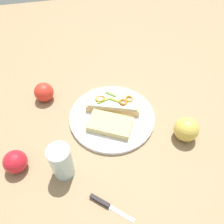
% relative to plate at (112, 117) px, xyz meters
% --- Properties ---
extents(ground_plane, '(2.00, 2.00, 0.00)m').
position_rel_plate_xyz_m(ground_plane, '(0.00, 0.00, -0.01)').
color(ground_plane, '#927452').
rests_on(ground_plane, ground).
extents(plate, '(0.30, 0.30, 0.01)m').
position_rel_plate_xyz_m(plate, '(0.00, 0.00, 0.00)').
color(plate, white).
rests_on(plate, ground_plane).
extents(sandwich, '(0.15, 0.21, 0.05)m').
position_rel_plate_xyz_m(sandwich, '(-0.04, 0.02, 0.03)').
color(sandwich, tan).
rests_on(sandwich, plate).
extents(bread_slice_side, '(0.14, 0.17, 0.02)m').
position_rel_plate_xyz_m(bread_slice_side, '(0.05, -0.02, 0.02)').
color(bread_slice_side, tan).
rests_on(bread_slice_side, plate).
extents(apple_0, '(0.09, 0.09, 0.08)m').
position_rel_plate_xyz_m(apple_0, '(0.13, 0.22, 0.03)').
color(apple_0, gold).
rests_on(apple_0, ground_plane).
extents(apple_1, '(0.09, 0.09, 0.07)m').
position_rel_plate_xyz_m(apple_1, '(0.12, -0.32, 0.03)').
color(apple_1, red).
rests_on(apple_1, ground_plane).
extents(apple_2, '(0.10, 0.10, 0.07)m').
position_rel_plate_xyz_m(apple_2, '(-0.15, -0.23, 0.03)').
color(apple_2, red).
rests_on(apple_2, ground_plane).
extents(drinking_glass, '(0.06, 0.06, 0.12)m').
position_rel_plate_xyz_m(drinking_glass, '(0.17, -0.18, 0.05)').
color(drinking_glass, silver).
rests_on(drinking_glass, ground_plane).
extents(knife, '(0.10, 0.11, 0.01)m').
position_rel_plate_xyz_m(knife, '(0.29, -0.08, -0.00)').
color(knife, silver).
rests_on(knife, ground_plane).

